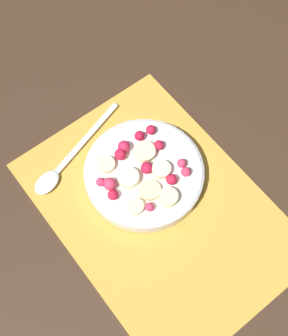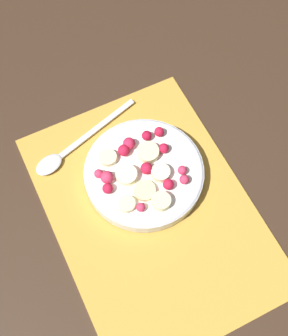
# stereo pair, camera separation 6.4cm
# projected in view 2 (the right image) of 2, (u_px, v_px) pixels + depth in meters

# --- Properties ---
(ground_plane) EXTENTS (3.00, 3.00, 0.00)m
(ground_plane) POSITION_uv_depth(u_px,v_px,m) (151.00, 211.00, 0.74)
(ground_plane) COLOR #382619
(placemat) EXTENTS (0.42, 0.30, 0.01)m
(placemat) POSITION_uv_depth(u_px,v_px,m) (151.00, 210.00, 0.73)
(placemat) COLOR gold
(placemat) RESTS_ON ground_plane
(fruit_bowl) EXTENTS (0.19, 0.19, 0.04)m
(fruit_bowl) POSITION_uv_depth(u_px,v_px,m) (144.00, 172.00, 0.74)
(fruit_bowl) COLOR silver
(fruit_bowl) RESTS_ON placemat
(spoon) EXTENTS (0.08, 0.20, 0.01)m
(spoon) POSITION_uv_depth(u_px,v_px,m) (65.00, 152.00, 0.77)
(spoon) COLOR silver
(spoon) RESTS_ON placemat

